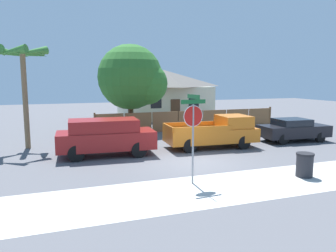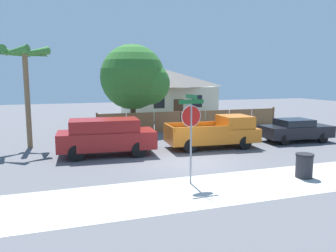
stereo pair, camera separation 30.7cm
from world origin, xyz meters
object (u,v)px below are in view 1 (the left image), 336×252
(stop_sign, at_px, (193,123))
(palm_tree, at_px, (23,61))
(house, at_px, (164,93))
(trash_bin, at_px, (305,165))
(oak_tree, at_px, (134,79))
(orange_pickup, at_px, (215,132))
(parked_sedan, at_px, (293,129))
(red_suv, at_px, (106,136))

(stop_sign, bearing_deg, palm_tree, 120.74)
(house, relative_size, trash_bin, 9.23)
(oak_tree, distance_m, orange_pickup, 8.35)
(house, height_order, parked_sedan, house)
(house, distance_m, palm_tree, 16.66)
(palm_tree, xyz_separation_m, trash_bin, (10.59, -9.48, -4.29))
(orange_pickup, distance_m, parked_sedan, 5.43)
(house, height_order, trash_bin, house)
(house, relative_size, stop_sign, 2.67)
(orange_pickup, bearing_deg, house, 85.94)
(red_suv, xyz_separation_m, orange_pickup, (6.08, -0.02, -0.15))
(house, height_order, oak_tree, oak_tree)
(palm_tree, bearing_deg, parked_sedan, -12.11)
(house, xyz_separation_m, palm_tree, (-11.91, -11.41, 2.34))
(palm_tree, height_order, orange_pickup, palm_tree)
(red_suv, relative_size, trash_bin, 5.15)
(stop_sign, bearing_deg, oak_tree, 81.65)
(oak_tree, xyz_separation_m, orange_pickup, (2.84, -7.26, -2.99))
(orange_pickup, height_order, parked_sedan, orange_pickup)
(house, xyz_separation_m, parked_sedan, (3.40, -14.70, -1.70))
(palm_tree, relative_size, orange_pickup, 1.08)
(oak_tree, height_order, stop_sign, oak_tree)
(oak_tree, bearing_deg, parked_sedan, -41.24)
(red_suv, distance_m, stop_sign, 6.07)
(parked_sedan, xyz_separation_m, stop_sign, (-9.21, -5.48, 1.50))
(palm_tree, bearing_deg, red_suv, -40.81)
(oak_tree, relative_size, trash_bin, 6.66)
(oak_tree, distance_m, parked_sedan, 11.42)
(oak_tree, distance_m, stop_sign, 12.86)
(palm_tree, height_order, red_suv, palm_tree)
(stop_sign, height_order, trash_bin, stop_sign)
(trash_bin, bearing_deg, orange_pickup, 96.51)
(red_suv, xyz_separation_m, stop_sign, (2.30, -5.48, 1.23))
(red_suv, relative_size, parked_sedan, 1.13)
(red_suv, height_order, orange_pickup, red_suv)
(palm_tree, xyz_separation_m, orange_pickup, (9.88, -3.30, -3.91))
(oak_tree, distance_m, red_suv, 8.43)
(orange_pickup, height_order, trash_bin, orange_pickup)
(oak_tree, height_order, orange_pickup, oak_tree)
(house, bearing_deg, trash_bin, -93.62)
(palm_tree, distance_m, trash_bin, 14.85)
(oak_tree, height_order, parked_sedan, oak_tree)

